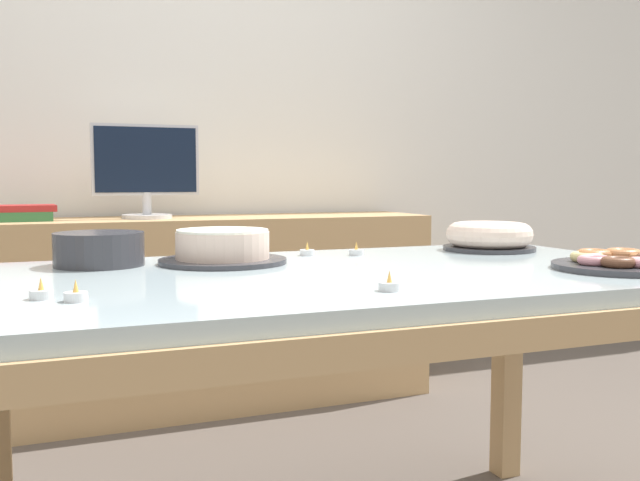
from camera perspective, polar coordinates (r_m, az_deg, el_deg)
wall_back at (r=3.31m, az=-10.69°, el=10.78°), size 8.00×0.10×2.60m
dining_table at (r=1.62m, az=1.90°, el=-5.55°), size 1.63×0.93×0.75m
sideboard at (r=3.05m, az=-9.32°, el=-5.67°), size 1.94×0.44×0.80m
computer_monitor at (r=2.96m, az=-13.74°, el=5.39°), size 0.42×0.20×0.38m
book_stack at (r=2.94m, az=-22.53°, el=2.07°), size 0.23×0.18×0.06m
cake_chocolate_round at (r=1.76m, az=-7.79°, el=-0.60°), size 0.31×0.31×0.08m
cake_golden_bundt at (r=2.12m, az=13.39°, el=0.30°), size 0.26×0.26×0.08m
pastry_platter at (r=1.76m, az=22.81°, el=-1.64°), size 0.30×0.30×0.04m
plate_stack at (r=1.77m, az=-17.25°, el=-0.66°), size 0.21×0.21×0.08m
tealight_near_cakes at (r=1.27m, az=-18.94°, el=-4.19°), size 0.04×0.04×0.04m
tealight_left_edge at (r=1.32m, az=-21.41°, el=-3.95°), size 0.04×0.04×0.04m
tealight_centre at (r=1.92m, az=-1.04°, el=-0.91°), size 0.04×0.04×0.04m
tealight_near_front at (r=1.32m, az=5.57°, el=-3.60°), size 0.04×0.04×0.04m
tealight_right_edge at (r=1.93m, az=2.92°, el=-0.90°), size 0.04×0.04×0.04m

